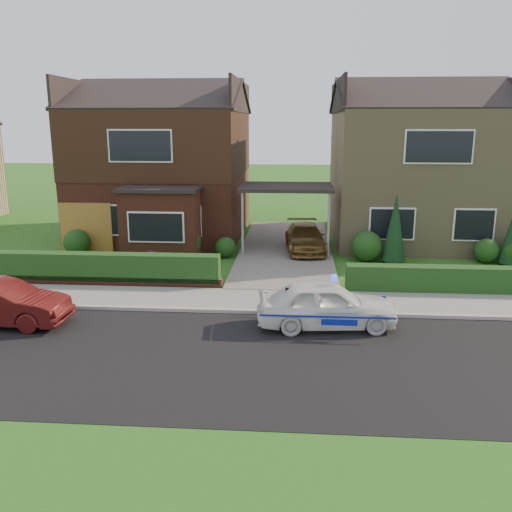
{
  "coord_description": "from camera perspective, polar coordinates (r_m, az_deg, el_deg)",
  "views": [
    {
      "loc": [
        0.42,
        -11.49,
        5.3
      ],
      "look_at": [
        -0.71,
        3.5,
        1.59
      ],
      "focal_mm": 38.0,
      "sensor_mm": 36.0,
      "label": 1
    }
  ],
  "objects": [
    {
      "name": "conifer_a",
      "position": [
        21.4,
        14.4,
        2.66
      ],
      "size": [
        0.9,
        0.9,
        2.6
      ],
      "primitive_type": "cone",
      "color": "black",
      "rests_on": "ground"
    },
    {
      "name": "driveway",
      "position": [
        23.09,
        3.14,
        0.73
      ],
      "size": [
        3.8,
        12.0,
        0.12
      ],
      "primitive_type": "cube",
      "color": "#666059",
      "rests_on": "ground"
    },
    {
      "name": "potted_plant_b",
      "position": [
        21.53,
        -7.7,
        0.53
      ],
      "size": [
        0.53,
        0.52,
        0.76
      ],
      "primitive_type": "imported",
      "rotation": [
        0.0,
        0.0,
        0.94
      ],
      "color": "gray",
      "rests_on": "ground"
    },
    {
      "name": "shrub_right_mid",
      "position": [
        22.76,
        23.1,
        0.52
      ],
      "size": [
        0.96,
        0.96,
        0.96
      ],
      "primitive_type": "sphere",
      "color": "#123914",
      "rests_on": "ground"
    },
    {
      "name": "shrub_left_far",
      "position": [
        23.29,
        -18.33,
        1.37
      ],
      "size": [
        1.08,
        1.08,
        1.08
      ],
      "primitive_type": "sphere",
      "color": "#123914",
      "rests_on": "ground"
    },
    {
      "name": "driveway_car",
      "position": [
        22.53,
        5.2,
        1.94
      ],
      "size": [
        1.81,
        3.85,
        1.09
      ],
      "primitive_type": "imported",
      "rotation": [
        0.0,
        0.0,
        0.08
      ],
      "color": "brown",
      "rests_on": "driveway"
    },
    {
      "name": "sidewalk",
      "position": [
        16.45,
        2.62,
        -4.75
      ],
      "size": [
        60.0,
        2.0,
        0.1
      ],
      "primitive_type": "cube",
      "color": "slate",
      "rests_on": "ground"
    },
    {
      "name": "shrub_right_near",
      "position": [
        21.59,
        11.59,
        1.01
      ],
      "size": [
        1.2,
        1.2,
        1.2
      ],
      "primitive_type": "sphere",
      "color": "#123914",
      "rests_on": "ground"
    },
    {
      "name": "kerb",
      "position": [
        15.46,
        2.5,
        -5.96
      ],
      "size": [
        60.0,
        0.16,
        0.12
      ],
      "primitive_type": "cube",
      "color": "#9E9993",
      "rests_on": "ground"
    },
    {
      "name": "street_car",
      "position": [
        16.01,
        -25.34,
        -4.59
      ],
      "size": [
        1.35,
        3.65,
        1.19
      ],
      "primitive_type": "imported",
      "rotation": [
        0.0,
        0.0,
        1.55
      ],
      "color": "#49100F",
      "rests_on": "ground"
    },
    {
      "name": "carport_link",
      "position": [
        22.6,
        3.22,
        7.13
      ],
      "size": [
        3.8,
        3.0,
        2.77
      ],
      "color": "black",
      "rests_on": "ground"
    },
    {
      "name": "police_car",
      "position": [
        14.45,
        7.43,
        -5.11
      ],
      "size": [
        3.37,
        3.79,
        1.41
      ],
      "rotation": [
        0.0,
        0.0,
        1.67
      ],
      "color": "silver",
      "rests_on": "ground"
    },
    {
      "name": "potted_plant_c",
      "position": [
        19.87,
        -10.84,
        -0.65
      ],
      "size": [
        0.63,
        0.63,
        0.8
      ],
      "primitive_type": "imported",
      "rotation": [
        0.0,
        0.0,
        0.96
      ],
      "color": "gray",
      "rests_on": "ground"
    },
    {
      "name": "house_right",
      "position": [
        26.09,
        16.42,
        9.72
      ],
      "size": [
        7.5,
        8.06,
        7.25
      ],
      "color": "#97855D",
      "rests_on": "ground"
    },
    {
      "name": "potted_plant_a",
      "position": [
        20.47,
        -23.27,
        -1.29
      ],
      "size": [
        0.37,
        0.26,
        0.69
      ],
      "primitive_type": "imported",
      "rotation": [
        0.0,
        0.0,
        -0.04
      ],
      "color": "gray",
      "rests_on": "ground"
    },
    {
      "name": "road",
      "position": [
        12.65,
        2.04,
        -10.89
      ],
      "size": [
        60.0,
        6.0,
        0.02
      ],
      "primitive_type": "cube",
      "color": "black",
      "rests_on": "ground"
    },
    {
      "name": "shrub_left_near",
      "position": [
        21.82,
        -3.24,
        0.93
      ],
      "size": [
        0.84,
        0.84,
        0.84
      ],
      "primitive_type": "sphere",
      "color": "#123914",
      "rests_on": "ground"
    },
    {
      "name": "garage_door",
      "position": [
        23.52,
        -17.44,
        2.82
      ],
      "size": [
        2.2,
        0.1,
        2.1
      ],
      "primitive_type": "cube",
      "color": "olive",
      "rests_on": "ground"
    },
    {
      "name": "dwarf_wall",
      "position": [
        18.62,
        -15.42,
        -2.6
      ],
      "size": [
        7.7,
        0.25,
        0.36
      ],
      "primitive_type": "cube",
      "color": "brown",
      "rests_on": "ground"
    },
    {
      "name": "grass_verge",
      "position": [
        8.38,
        0.52,
        -25.32
      ],
      "size": [
        60.0,
        4.0,
        0.01
      ],
      "primitive_type": "cube",
      "color": "#285115",
      "rests_on": "ground"
    },
    {
      "name": "ground",
      "position": [
        12.65,
        2.04,
        -10.89
      ],
      "size": [
        120.0,
        120.0,
        0.0
      ],
      "primitive_type": "plane",
      "color": "#285115",
      "rests_on": "ground"
    },
    {
      "name": "hedge_left",
      "position": [
        18.8,
        -15.24,
        -3.0
      ],
      "size": [
        7.5,
        0.55,
        0.9
      ],
      "primitive_type": "cube",
      "color": "#123914",
      "rests_on": "ground"
    },
    {
      "name": "shrub_left_mid",
      "position": [
        21.75,
        -7.54,
        1.43
      ],
      "size": [
        1.32,
        1.32,
        1.32
      ],
      "primitive_type": "sphere",
      "color": "#123914",
      "rests_on": "ground"
    },
    {
      "name": "hedge_right",
      "position": [
        18.45,
        21.09,
        -3.78
      ],
      "size": [
        7.5,
        0.55,
        0.8
      ],
      "primitive_type": "cube",
      "color": "#123914",
      "rests_on": "ground"
    },
    {
      "name": "house_left",
      "position": [
        26.18,
        -9.58,
        10.42
      ],
      "size": [
        7.5,
        9.53,
        7.25
      ],
      "color": "brown",
      "rests_on": "ground"
    }
  ]
}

